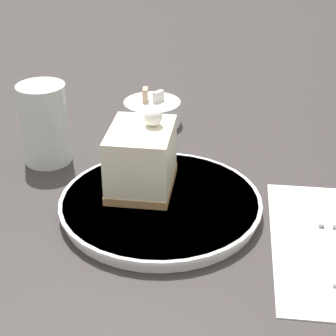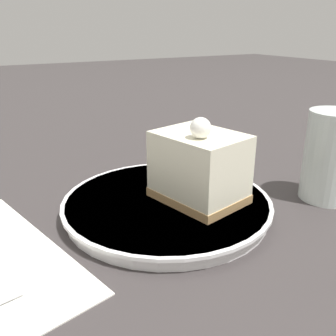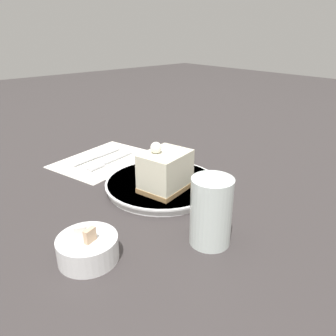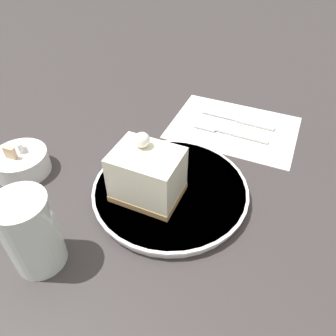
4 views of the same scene
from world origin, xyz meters
name	(u,v)px [view 1 (image 1 of 4)]	position (x,y,z in m)	size (l,w,h in m)	color
ground_plane	(158,228)	(0.00, 0.00, 0.00)	(4.00, 4.00, 0.00)	#383333
plate	(161,204)	(-0.01, 0.04, 0.01)	(0.25, 0.25, 0.02)	white
cake_slice	(141,158)	(-0.04, 0.06, 0.06)	(0.10, 0.12, 0.11)	#AD8451
fork	(329,234)	(0.20, 0.05, 0.01)	(0.05, 0.15, 0.00)	silver
sugar_bowl	(152,112)	(-0.12, 0.28, 0.02)	(0.09, 0.09, 0.06)	white
drinking_glass	(45,124)	(-0.21, 0.11, 0.06)	(0.07, 0.07, 0.12)	silver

